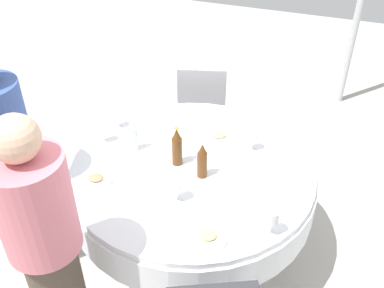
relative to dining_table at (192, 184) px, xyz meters
The scene contains 19 objects.
ground_plane 0.60m from the dining_table, ahead, with size 10.00×10.00×0.00m, color #B7B2A8.
dining_table is the anchor object (origin of this frame).
bottle_clear_south 0.49m from the dining_table, behind, with size 0.06×0.06×0.26m.
bottle_brown_west 0.29m from the dining_table, behind, with size 0.07×0.07×0.27m.
bottle_brown_east 0.28m from the dining_table, 36.82° to the right, with size 0.06×0.06×0.25m.
wine_glass_front 0.71m from the dining_table, 159.43° to the left, with size 0.07×0.07×0.14m.
wine_glass_far 0.73m from the dining_table, 33.46° to the right, with size 0.07×0.07×0.16m.
wine_glass_mid 0.49m from the dining_table, 44.24° to the left, with size 0.07×0.07×0.14m.
wine_glass_rear 0.40m from the dining_table, 85.47° to the right, with size 0.07×0.07×0.14m.
wine_glass_outer 0.69m from the dining_table, behind, with size 0.07×0.07×0.14m.
plate_outer 0.39m from the dining_table, 79.62° to the left, with size 0.22×0.22×0.04m.
plate_right 0.61m from the dining_table, 62.15° to the right, with size 0.21×0.21×0.04m.
plate_near 0.61m from the dining_table, 146.20° to the right, with size 0.20×0.20×0.04m.
plate_inner 0.52m from the dining_table, 149.27° to the left, with size 0.21×0.21×0.02m.
fork_west 0.31m from the dining_table, ahead, with size 0.18×0.02×0.01m, color silver.
folded_napkin 0.30m from the dining_table, 124.55° to the right, with size 0.15×0.15×0.02m, color white.
person_south 1.10m from the dining_table, 153.23° to the right, with size 0.34×0.34×1.60m.
person_west 1.04m from the dining_table, 111.47° to the right, with size 0.34×0.34×1.60m.
chair_mid 1.16m from the dining_table, 105.79° to the left, with size 0.49×0.49×0.87m.
Camera 1 is at (0.73, -2.00, 2.48)m, focal length 41.38 mm.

